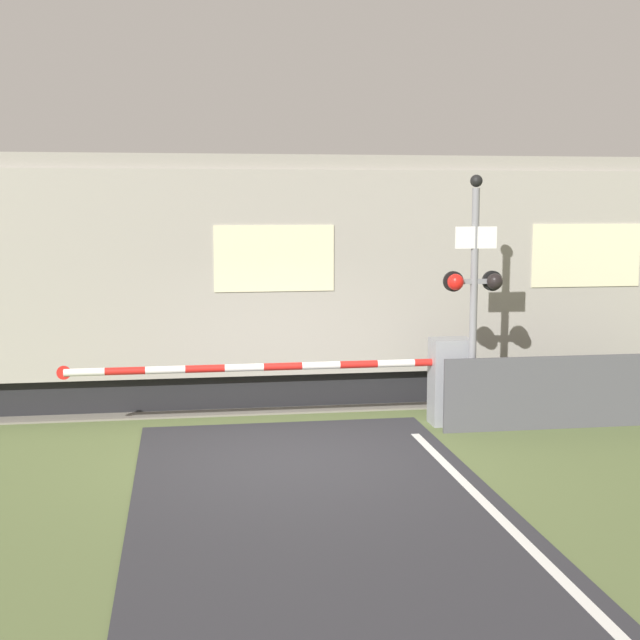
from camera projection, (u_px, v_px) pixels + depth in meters
ground_plane at (298, 461)px, 11.68m from camera, size 80.00×80.00×0.00m
track_bed at (268, 392)px, 15.76m from camera, size 36.00×3.20×0.13m
train at (266, 275)px, 15.49m from camera, size 19.05×2.81×4.12m
crossing_barrier at (420, 379)px, 13.46m from camera, size 6.09×0.44×1.32m
signal_post at (474, 286)px, 13.04m from camera, size 0.90×0.26×3.76m
roadside_fence at (577, 392)px, 13.32m from camera, size 4.12×0.06×1.10m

